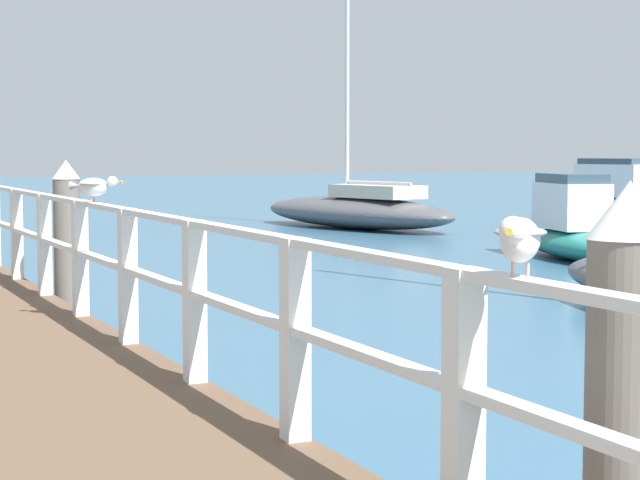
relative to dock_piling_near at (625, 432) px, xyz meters
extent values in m
cube|color=silver|center=(-0.38, 0.43, 0.05)|extent=(0.12, 0.12, 0.99)
cube|color=silver|center=(-0.38, 1.98, 0.05)|extent=(0.12, 0.12, 0.99)
cube|color=silver|center=(-0.38, 3.52, 0.05)|extent=(0.12, 0.12, 0.99)
cube|color=silver|center=(-0.38, 5.06, 0.05)|extent=(0.12, 0.12, 0.99)
cube|color=silver|center=(-0.38, 6.60, 0.05)|extent=(0.12, 0.12, 0.99)
cube|color=silver|center=(-0.38, 8.14, 0.05)|extent=(0.12, 0.12, 0.99)
cube|color=silver|center=(-0.38, 9.68, 0.05)|extent=(0.12, 0.12, 0.99)
cube|color=silver|center=(-0.38, 7.37, 0.52)|extent=(0.10, 20.02, 0.04)
cube|color=silver|center=(-0.38, 7.37, 0.10)|extent=(0.10, 20.02, 0.04)
cylinder|color=#6B6056|center=(0.00, 0.00, -0.11)|extent=(0.28, 0.28, 1.55)
cone|color=white|center=(0.00, 0.00, 0.77)|extent=(0.29, 0.29, 0.20)
cylinder|color=#6B6056|center=(0.00, 8.87, -0.11)|extent=(0.28, 0.28, 1.55)
cone|color=white|center=(0.00, 8.87, 0.77)|extent=(0.29, 0.29, 0.20)
ellipsoid|color=white|center=(-0.38, 0.09, 0.67)|extent=(0.28, 0.29, 0.15)
sphere|color=white|center=(-0.50, -0.04, 0.71)|extent=(0.09, 0.09, 0.09)
cone|color=gold|center=(-0.54, -0.09, 0.71)|extent=(0.05, 0.05, 0.02)
cone|color=#939399|center=(-0.27, 0.22, 0.68)|extent=(0.11, 0.11, 0.07)
ellipsoid|color=#939399|center=(-0.38, 0.09, 0.69)|extent=(0.28, 0.28, 0.04)
cylinder|color=tan|center=(-0.35, 0.08, 0.57)|extent=(0.01, 0.01, 0.05)
cylinder|color=tan|center=(-0.39, 0.12, 0.57)|extent=(0.01, 0.01, 0.05)
ellipsoid|color=white|center=(-0.38, 6.08, 0.67)|extent=(0.29, 0.29, 0.15)
sphere|color=white|center=(-0.25, 5.96, 0.71)|extent=(0.09, 0.09, 0.09)
cone|color=gold|center=(-0.21, 5.91, 0.71)|extent=(0.05, 0.05, 0.02)
cone|color=#939399|center=(-0.50, 6.20, 0.68)|extent=(0.11, 0.11, 0.07)
ellipsoid|color=#939399|center=(-0.38, 6.08, 0.69)|extent=(0.28, 0.28, 0.04)
cylinder|color=tan|center=(-0.37, 6.10, 0.57)|extent=(0.01, 0.01, 0.05)
cylinder|color=tan|center=(-0.40, 6.07, 0.57)|extent=(0.01, 0.01, 0.05)
ellipsoid|color=#4C4C51|center=(18.14, 21.54, -0.60)|extent=(2.47, 5.63, 0.56)
cube|color=white|center=(18.06, 22.08, 0.13)|extent=(1.38, 2.31, 0.90)
cube|color=#334756|center=(18.06, 22.08, 0.66)|extent=(1.28, 2.09, 0.16)
ellipsoid|color=#197266|center=(9.48, 12.52, -0.64)|extent=(2.29, 4.34, 0.49)
cube|color=white|center=(9.59, 12.92, 0.01)|extent=(1.21, 1.81, 0.79)
cube|color=#334756|center=(9.59, 12.92, 0.48)|extent=(1.12, 1.64, 0.16)
ellipsoid|color=#4C4C51|center=(9.47, 21.02, -0.51)|extent=(3.37, 6.65, 0.75)
cylinder|color=#B2B2B7|center=(9.39, 21.33, 3.40)|extent=(0.10, 0.10, 7.07)
cylinder|color=#B2B2B7|center=(9.65, 20.24, 0.21)|extent=(0.61, 2.19, 0.08)
cube|color=beige|center=(9.65, 20.27, 0.01)|extent=(1.59, 2.49, 0.30)
camera|label=1|loc=(-2.56, -3.05, 0.97)|focal=63.73mm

